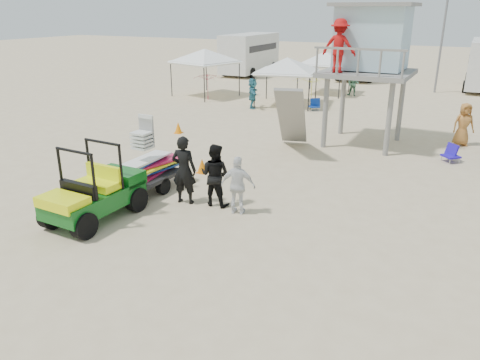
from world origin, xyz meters
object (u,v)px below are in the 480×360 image
at_px(utility_cart, 91,186).
at_px(surf_trailer, 147,165).
at_px(lifeguard_tower, 368,43).
at_px(man_left, 184,170).

relative_size(utility_cart, surf_trailer, 1.11).
bearing_deg(lifeguard_tower, utility_cart, -113.01).
height_order(surf_trailer, lifeguard_tower, lifeguard_tower).
relative_size(utility_cart, man_left, 1.36).
xyz_separation_m(surf_trailer, lifeguard_tower, (4.53, 8.34, 3.14)).
distance_m(utility_cart, lifeguard_tower, 11.99).
bearing_deg(man_left, lifeguard_tower, -118.70).
height_order(utility_cart, lifeguard_tower, lifeguard_tower).
bearing_deg(man_left, utility_cart, 43.74).
xyz_separation_m(utility_cart, lifeguard_tower, (4.53, 10.68, 3.04)).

